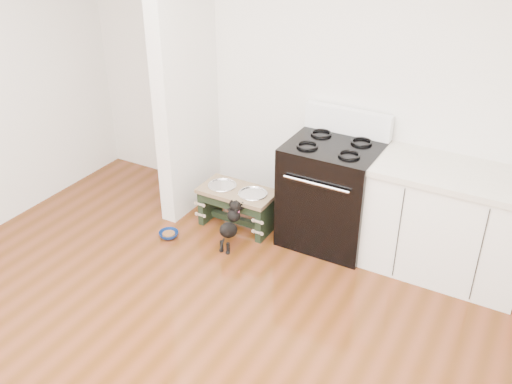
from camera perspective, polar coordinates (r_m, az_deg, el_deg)
room_shell at (r=2.85m, az=-12.70°, el=2.75°), size 5.00×5.00×5.00m
partition_wall at (r=5.17m, az=-7.13°, el=12.04°), size 0.15×0.80×2.70m
oven_range at (r=4.92m, az=7.54°, el=0.02°), size 0.76×0.69×1.14m
cabinet_run at (r=4.74m, az=18.60°, el=-2.98°), size 1.24×0.64×0.91m
dog_feeder at (r=5.17m, az=-1.89°, el=-0.86°), size 0.69×0.37×0.39m
puppy at (r=4.90m, az=-2.56°, el=-3.23°), size 0.12×0.35×0.42m
floor_bowl at (r=5.19m, az=-8.72°, el=-4.23°), size 0.23×0.23×0.05m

